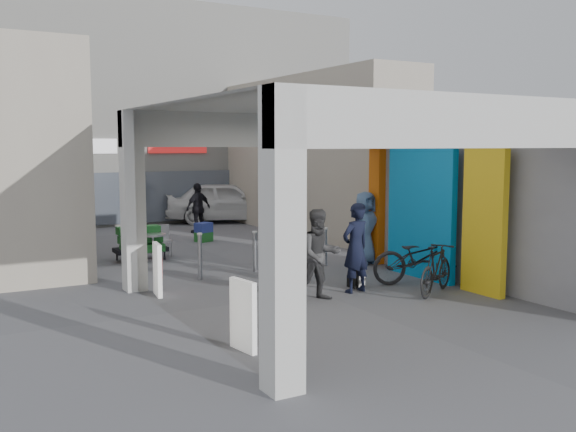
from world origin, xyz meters
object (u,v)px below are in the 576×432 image
border_collie (358,276)px  bicycle_rear (436,269)px  bicycle_front (421,257)px  man_crates (198,208)px  produce_stand (141,247)px  cafe_set (146,248)px  man_elderly (365,228)px  man_back_turned (320,255)px  man_with_dog (356,248)px  white_van (227,202)px

border_collie → bicycle_rear: (1.00, -1.14, 0.23)m
border_collie → bicycle_front: 1.43m
man_crates → produce_stand: bearing=32.9°
cafe_set → border_collie: size_ratio=2.14×
man_crates → man_elderly: bearing=82.8°
man_back_turned → bicycle_rear: 2.33m
produce_stand → bicycle_front: (4.23, -5.49, 0.22)m
bicycle_front → man_with_dog: bearing=105.4°
bicycle_front → produce_stand: bearing=53.8°
white_van → produce_stand: bearing=162.5°
produce_stand → man_elderly: (4.53, -3.15, 0.54)m
bicycle_front → bicycle_rear: bearing=172.9°
man_back_turned → man_crates: (1.41, 9.59, -0.03)m
border_collie → man_elderly: 2.73m
man_with_dog → white_van: (2.48, 11.68, -0.11)m
man_back_turned → man_crates: size_ratio=1.04×
man_crates → bicycle_rear: size_ratio=1.01×
border_collie → man_elderly: man_elderly is taller
man_with_dog → man_back_turned: size_ratio=1.03×
bicycle_rear → produce_stand: bearing=3.1°
cafe_set → man_elderly: man_elderly is taller
man_with_dog → bicycle_rear: man_with_dog is taller
man_with_dog → man_crates: 9.39m
bicycle_rear → white_van: 12.62m
man_back_turned → white_van: (3.43, 11.89, -0.09)m
produce_stand → man_elderly: man_elderly is taller
man_with_dog → man_crates: man_with_dog is taller
border_collie → man_with_dog: (-0.25, -0.26, 0.62)m
man_elderly → white_van: size_ratio=0.39×
man_crates → white_van: bearing=-150.2°
cafe_set → man_back_turned: 5.92m
produce_stand → man_with_dog: (2.61, -5.47, 0.54)m
man_elderly → bicycle_rear: man_elderly is taller
man_elderly → border_collie: bearing=-141.9°
man_elderly → bicycle_rear: size_ratio=1.09×
cafe_set → white_van: (4.95, 6.20, 0.47)m
white_van → border_collie: bearing=-169.2°
man_with_dog → bicycle_rear: 1.58m
produce_stand → bicycle_front: 6.94m
man_crates → cafe_set: bearing=34.1°
produce_stand → man_back_turned: bearing=-55.3°
cafe_set → produce_stand: 0.15m
cafe_set → man_with_dog: size_ratio=0.76×
man_back_turned → white_van: bearing=81.0°
man_back_turned → white_van: man_back_turned is taller
produce_stand → man_crates: man_crates is taller
produce_stand → bicycle_rear: bearing=-40.2°
bicycle_front → man_back_turned: bearing=110.5°
cafe_set → border_collie: cafe_set is taller
white_van → man_elderly: bearing=-161.5°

